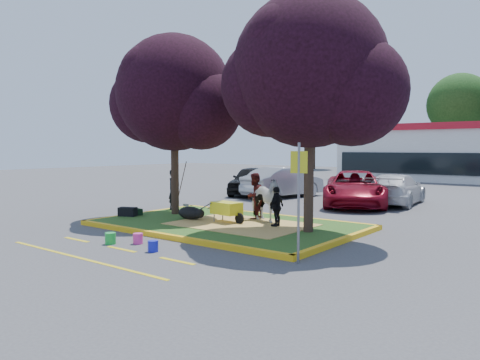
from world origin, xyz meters
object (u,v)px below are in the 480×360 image
Objects in this scene: bucket_blue at (153,246)px; car_silver at (284,182)px; wheelbarrow at (227,208)px; bucket_green at (110,238)px; cow at (264,200)px; car_black at (252,180)px; bucket_pink at (138,239)px; handler at (174,190)px; calf at (190,213)px; sign_post at (299,189)px.

bucket_blue is 0.06× the size of car_silver.
bucket_green is at bearing -92.32° from wheelbarrow.
cow is 0.38× the size of car_black.
bucket_pink is 12.72m from car_silver.
handler is at bearing 131.68° from bucket_blue.
calf is (-2.25, -1.11, -0.51)m from cow.
bucket_blue is at bearing -20.63° from bucket_pink.
car_silver is at bearing 101.98° from bucket_green.
car_black is at bearing 4.89° from car_silver.
cow is at bearing 117.76° from sign_post.
sign_post reaches higher than car_silver.
bucket_green is 0.06× the size of car_silver.
calf is at bearing 100.01° from bucket_green.
handler is 6.01m from bucket_green.
cow reaches higher than wheelbarrow.
handler is 5.91m from bucket_pink.
sign_post is 5.44m from bucket_green.
sign_post is (8.00, -3.91, 0.75)m from handler.
calf is 0.57× the size of wheelbarrow.
cow is 1.72× the size of calf.
cow is 4.57m from bucket_pink.
bucket_blue is at bearing -69.49° from wheelbarrow.
car_black and car_silver have the same top height.
cow is 2.56m from calf.
car_silver is at bearing -27.81° from car_black.
bucket_blue is at bearing -59.02° from calf.
calf is 1.43m from wheelbarrow.
sign_post is 13.89m from car_silver.
handler reaches higher than wheelbarrow.
sign_post is 3.97m from bucket_blue.
car_silver is (-2.71, 12.76, 0.63)m from bucket_green.
cow is 4.54m from handler.
cow is at bearing -73.80° from car_black.
bucket_pink is (0.55, 0.48, -0.01)m from bucket_green.
handler is (-2.28, 1.43, 0.57)m from calf.
cow is 1.11× the size of handler.
handler reaches higher than car_black.
cow reaches higher than car_black.
calf is at bearing -87.81° from car_black.
bucket_green is 1.08× the size of bucket_pink.
sign_post is 9.59× the size of bucket_blue.
wheelbarrow is 4.10m from bucket_green.
car_black is at bearing 114.17° from sign_post.
cow is 8.98m from car_silver.
cow is 0.64× the size of sign_post.
car_silver is (2.19, -0.20, 0.00)m from car_black.
calf is 0.22× the size of car_black.
calf is 3.50m from bucket_pink.
bucket_green is at bearing -138.87° from bucket_pink.
car_black is 0.97× the size of car_silver.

